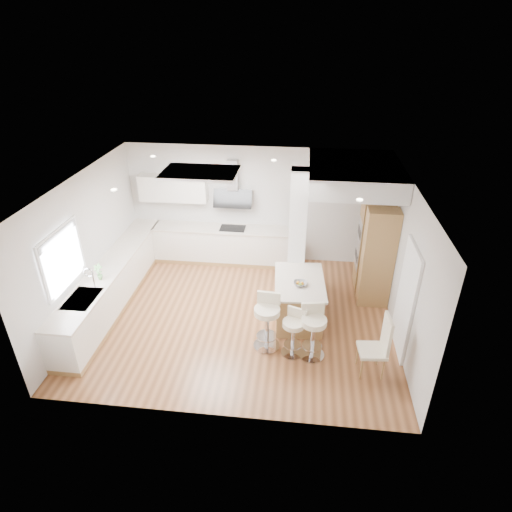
# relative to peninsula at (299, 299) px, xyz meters

# --- Properties ---
(ground) EXTENTS (6.00, 6.00, 0.00)m
(ground) POSITION_rel_peninsula_xyz_m (-1.15, -0.08, -0.44)
(ground) COLOR #985F38
(ground) RESTS_ON ground
(ceiling) EXTENTS (6.00, 5.00, 0.02)m
(ceiling) POSITION_rel_peninsula_xyz_m (-1.15, -0.08, -0.44)
(ceiling) COLOR silver
(ceiling) RESTS_ON ground
(wall_back) EXTENTS (6.00, 0.04, 2.80)m
(wall_back) POSITION_rel_peninsula_xyz_m (-1.15, 2.42, 0.96)
(wall_back) COLOR beige
(wall_back) RESTS_ON ground
(wall_left) EXTENTS (0.04, 5.00, 2.80)m
(wall_left) POSITION_rel_peninsula_xyz_m (-4.15, -0.08, 0.96)
(wall_left) COLOR beige
(wall_left) RESTS_ON ground
(wall_right) EXTENTS (0.04, 5.00, 2.80)m
(wall_right) POSITION_rel_peninsula_xyz_m (1.85, -0.08, 0.96)
(wall_right) COLOR beige
(wall_right) RESTS_ON ground
(skylight) EXTENTS (4.10, 2.10, 0.06)m
(skylight) POSITION_rel_peninsula_xyz_m (-1.94, 0.52, 2.33)
(skylight) COLOR white
(skylight) RESTS_ON ground
(window_left) EXTENTS (0.06, 1.28, 1.07)m
(window_left) POSITION_rel_peninsula_xyz_m (-4.10, -0.98, 1.26)
(window_left) COLOR white
(window_left) RESTS_ON ground
(doorway_right) EXTENTS (0.05, 1.00, 2.10)m
(doorway_right) POSITION_rel_peninsula_xyz_m (1.83, -0.68, 0.56)
(doorway_right) COLOR #403832
(doorway_right) RESTS_ON ground
(counter_left) EXTENTS (0.63, 4.50, 1.35)m
(counter_left) POSITION_rel_peninsula_xyz_m (-3.85, 0.15, 0.02)
(counter_left) COLOR #A87E48
(counter_left) RESTS_ON ground
(counter_back) EXTENTS (3.62, 0.63, 2.50)m
(counter_back) POSITION_rel_peninsula_xyz_m (-2.06, 2.14, 0.26)
(counter_back) COLOR #A87E48
(counter_back) RESTS_ON ground
(pillar) EXTENTS (0.35, 0.35, 2.80)m
(pillar) POSITION_rel_peninsula_xyz_m (-0.10, 0.87, 0.96)
(pillar) COLOR white
(pillar) RESTS_ON ground
(soffit) EXTENTS (1.78, 2.20, 0.40)m
(soffit) POSITION_rel_peninsula_xyz_m (0.95, 1.32, 2.16)
(soffit) COLOR silver
(soffit) RESTS_ON ground
(oven_column) EXTENTS (0.63, 1.21, 2.10)m
(oven_column) POSITION_rel_peninsula_xyz_m (1.53, 1.15, 0.61)
(oven_column) COLOR #A87E48
(oven_column) RESTS_ON ground
(peninsula) EXTENTS (1.04, 1.49, 0.93)m
(peninsula) POSITION_rel_peninsula_xyz_m (0.00, 0.00, 0.00)
(peninsula) COLOR #A87E48
(peninsula) RESTS_ON ground
(bar_stool_a) EXTENTS (0.52, 0.52, 1.07)m
(bar_stool_a) POSITION_rel_peninsula_xyz_m (-0.54, -0.91, 0.16)
(bar_stool_a) COLOR silver
(bar_stool_a) RESTS_ON ground
(bar_stool_b) EXTENTS (0.52, 0.52, 0.90)m
(bar_stool_b) POSITION_rel_peninsula_xyz_m (-0.06, -1.06, 0.07)
(bar_stool_b) COLOR silver
(bar_stool_b) RESTS_ON ground
(bar_stool_c) EXTENTS (0.54, 0.54, 1.03)m
(bar_stool_c) POSITION_rel_peninsula_xyz_m (0.27, -1.07, 0.14)
(bar_stool_c) COLOR silver
(bar_stool_c) RESTS_ON ground
(dining_chair) EXTENTS (0.48, 0.48, 1.13)m
(dining_chair) POSITION_rel_peninsula_xyz_m (1.34, -1.37, 0.17)
(dining_chair) COLOR beige
(dining_chair) RESTS_ON ground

